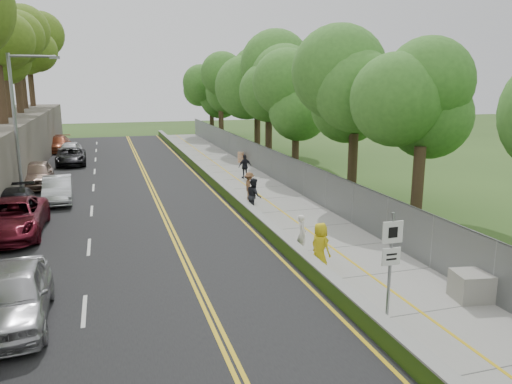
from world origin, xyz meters
TOP-DOWN VIEW (x-y plane):
  - ground at (0.00, 0.00)m, footprint 140.00×140.00m
  - road at (-5.40, 15.00)m, footprint 11.20×66.00m
  - sidewalk at (2.55, 15.00)m, footprint 4.20×66.00m
  - jersey_barrier at (0.25, 15.00)m, footprint 0.42×66.00m
  - chainlink_fence at (4.65, 15.00)m, footprint 0.04×66.00m
  - trees_fenceside at (7.00, 15.00)m, footprint 7.00×66.00m
  - streetlight at (-10.46, 14.00)m, footprint 2.52×0.22m
  - signpost at (1.05, -3.02)m, footprint 0.62×0.09m
  - construction_barrel at (4.30, 24.85)m, footprint 0.52×0.52m
  - concrete_block at (4.30, -2.66)m, footprint 1.44×1.17m
  - car_0 at (-9.00, -0.23)m, footprint 2.04×4.79m
  - car_2 at (-10.38, 8.58)m, footprint 2.64×5.63m
  - car_3 at (-10.60, 10.39)m, footprint 2.76×5.65m
  - car_4 at (-10.60, 19.28)m, footprint 2.10×4.87m
  - car_5 at (-9.00, 14.65)m, footprint 1.70×4.34m
  - car_6 at (-9.00, 27.77)m, footprint 2.36×4.90m
  - car_7 at (-10.60, 36.13)m, footprint 2.30×5.05m
  - car_8 at (-9.27, 30.94)m, footprint 2.12×4.48m
  - painter_0 at (0.75, 1.00)m, footprint 0.81×0.98m
  - painter_1 at (0.77, 2.78)m, footprint 0.48×0.63m
  - painter_2 at (0.75, 9.19)m, footprint 0.73×0.91m
  - painter_3 at (1.32, 12.00)m, footprint 0.74×1.10m
  - person_far at (2.80, 18.21)m, footprint 1.02×0.59m

SIDE VIEW (x-z plane):
  - ground at x=0.00m, z-range 0.00..0.00m
  - road at x=-5.40m, z-range 0.00..0.04m
  - sidewalk at x=2.55m, z-range 0.00..0.05m
  - jersey_barrier at x=0.25m, z-range 0.00..0.60m
  - construction_barrel at x=4.30m, z-range 0.05..0.91m
  - concrete_block at x=4.30m, z-range 0.05..0.92m
  - car_6 at x=-9.00m, z-range 0.04..1.39m
  - car_5 at x=-9.00m, z-range 0.04..1.45m
  - car_7 at x=-10.60m, z-range 0.04..1.47m
  - car_8 at x=-9.27m, z-range 0.04..1.52m
  - car_2 at x=-10.38m, z-range 0.04..1.60m
  - painter_1 at x=0.77m, z-range 0.05..1.60m
  - car_3 at x=-10.60m, z-range 0.04..1.62m
  - painter_3 at x=1.32m, z-range 0.05..1.63m
  - car_0 at x=-9.00m, z-range 0.04..1.65m
  - car_4 at x=-10.60m, z-range 0.04..1.68m
  - person_far at x=2.80m, z-range 0.05..1.69m
  - painter_0 at x=0.75m, z-range 0.05..1.77m
  - painter_2 at x=0.75m, z-range 0.05..1.84m
  - chainlink_fence at x=4.65m, z-range 0.00..2.00m
  - signpost at x=1.05m, z-range 0.41..3.51m
  - streetlight at x=-10.46m, z-range 0.64..8.64m
  - trees_fenceside at x=7.00m, z-range 0.00..14.00m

